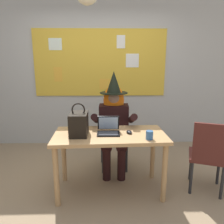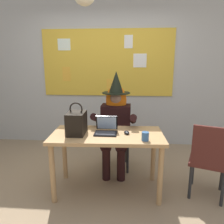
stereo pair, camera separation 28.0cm
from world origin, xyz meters
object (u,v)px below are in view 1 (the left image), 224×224
laptop (108,129)px  computer_mouse (129,132)px  coffee_mug (149,135)px  desk_main (110,142)px  person_costumed (114,118)px  handbag (79,124)px  chair_extra_corner (208,153)px  chair_at_desk (113,134)px

laptop → computer_mouse: size_ratio=2.55×
laptop → coffee_mug: (0.45, -0.22, 0.00)m
desk_main → computer_mouse: bearing=1.9°
laptop → coffee_mug: laptop is taller
person_costumed → handbag: 0.73m
person_costumed → chair_extra_corner: bearing=61.2°
person_costumed → handbag: person_costumed is taller
computer_mouse → handbag: 0.60m
desk_main → chair_at_desk: bearing=84.8°
coffee_mug → desk_main: bearing=155.7°
handbag → chair_extra_corner: bearing=-1.7°
person_costumed → computer_mouse: size_ratio=13.92×
desk_main → handbag: handbag is taller
desk_main → computer_mouse: (0.23, 0.01, 0.12)m
person_costumed → chair_at_desk: bearing=-177.1°
chair_extra_corner → computer_mouse: bearing=105.5°
desk_main → handbag: 0.43m
coffee_mug → chair_extra_corner: 0.80m
desk_main → chair_extra_corner: 1.18m
chair_extra_corner → handbag: bearing=108.7°
handbag → person_costumed: bearing=54.4°
person_costumed → laptop: 0.54m
desk_main → coffee_mug: (0.43, -0.19, 0.15)m
computer_mouse → handbag: bearing=169.3°
person_costumed → chair_extra_corner: 1.31m
chair_at_desk → person_costumed: person_costumed is taller
computer_mouse → chair_extra_corner: (0.94, -0.08, -0.25)m
laptop → chair_at_desk: bearing=83.7°
coffee_mug → chair_at_desk: bearing=112.8°
person_costumed → desk_main: bearing=-5.5°
handbag → chair_extra_corner: (1.53, -0.05, -0.37)m
chair_at_desk → person_costumed: bearing=-1.7°
computer_mouse → handbag: (-0.59, -0.04, 0.12)m
person_costumed → chair_extra_corner: size_ratio=1.59×
desk_main → laptop: 0.15m
handbag → computer_mouse: bearing=3.5°
handbag → coffee_mug: handbag is taller
coffee_mug → laptop: bearing=153.4°
coffee_mug → chair_extra_corner: (0.74, 0.12, -0.28)m
laptop → coffee_mug: bearing=-26.0°
chair_at_desk → handbag: (-0.42, -0.71, 0.38)m
laptop → computer_mouse: 0.25m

